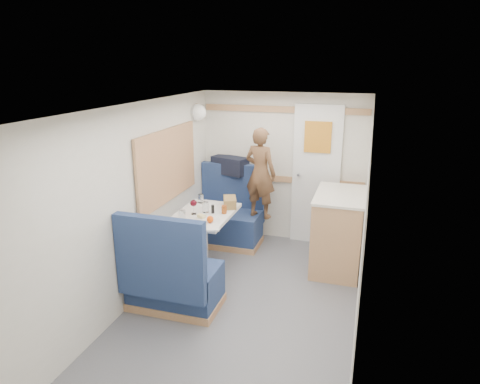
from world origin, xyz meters
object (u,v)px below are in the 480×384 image
(bench_far, at_px, (228,221))
(cheese_block, at_px, (201,216))
(dinette_table, at_px, (204,226))
(person, at_px, (260,173))
(bread_loaf, at_px, (230,202))
(orange_fruit, at_px, (210,219))
(pepper_grinder, at_px, (213,209))
(wine_glass, at_px, (193,204))
(tumbler_left, at_px, (182,215))
(galley_counter, at_px, (338,231))
(tumbler_right, at_px, (206,207))
(bench_near, at_px, (172,282))
(duffel_bag, at_px, (230,165))
(tumbler_mid, at_px, (201,198))
(tray, at_px, (207,225))
(dome_light, at_px, (198,112))
(beer_glass, at_px, (224,209))

(bench_far, distance_m, cheese_block, 1.15)
(dinette_table, xyz_separation_m, person, (0.45, 0.79, 0.46))
(bread_loaf, bearing_deg, orange_fruit, -91.76)
(person, height_order, pepper_grinder, person)
(person, distance_m, wine_glass, 1.03)
(bench_far, relative_size, cheese_block, 11.64)
(tumbler_left, bearing_deg, person, 61.12)
(galley_counter, bearing_deg, tumbler_right, -160.39)
(wine_glass, bearing_deg, dinette_table, 34.59)
(bench_far, xyz_separation_m, tumbler_right, (0.01, -0.83, 0.48))
(bench_near, distance_m, duffel_bag, 2.11)
(dinette_table, bearing_deg, tumbler_mid, 117.22)
(cheese_block, bearing_deg, bread_loaf, 71.28)
(galley_counter, xyz_separation_m, duffel_bag, (-1.53, 0.57, 0.55))
(duffel_bag, xyz_separation_m, pepper_grinder, (0.16, -1.10, -0.25))
(galley_counter, xyz_separation_m, tumbler_right, (-1.46, -0.52, 0.31))
(bench_far, height_order, tray, bench_far)
(tumbler_mid, bearing_deg, bench_near, -81.80)
(person, distance_m, tray, 1.22)
(dome_light, bearing_deg, beer_glass, -52.23)
(bench_near, xyz_separation_m, pepper_grinder, (0.10, 0.89, 0.47))
(galley_counter, distance_m, bread_loaf, 1.32)
(beer_glass, bearing_deg, person, 72.62)
(beer_glass, bearing_deg, dome_light, 127.77)
(orange_fruit, bearing_deg, bread_loaf, 88.24)
(tumbler_mid, distance_m, beer_glass, 0.49)
(wine_glass, bearing_deg, cheese_block, -40.68)
(galley_counter, distance_m, orange_fruit, 1.56)
(wine_glass, xyz_separation_m, beer_glass, (0.32, 0.12, -0.08))
(person, distance_m, tumbler_left, 1.25)
(pepper_grinder, bearing_deg, tray, -77.95)
(pepper_grinder, relative_size, bread_loaf, 0.37)
(beer_glass, bearing_deg, duffel_bag, 104.88)
(dome_light, height_order, wine_glass, dome_light)
(person, distance_m, duffel_bag, 0.61)
(dinette_table, height_order, person, person)
(beer_glass, bearing_deg, orange_fruit, -95.13)
(bench_far, height_order, bench_near, same)
(wine_glass, xyz_separation_m, tumbler_right, (0.11, 0.10, -0.06))
(wine_glass, height_order, pepper_grinder, wine_glass)
(dome_light, distance_m, cheese_block, 1.50)
(bench_far, distance_m, person, 0.86)
(bench_far, bearing_deg, dinette_table, -90.00)
(bench_far, distance_m, bench_near, 1.73)
(wine_glass, height_order, bread_loaf, wine_glass)
(galley_counter, height_order, tumbler_mid, galley_counter)
(dinette_table, relative_size, cheese_block, 10.20)
(dome_light, xyz_separation_m, cheese_block, (0.44, -1.04, -1.00))
(tumbler_mid, distance_m, bread_loaf, 0.39)
(galley_counter, distance_m, tumbler_right, 1.58)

